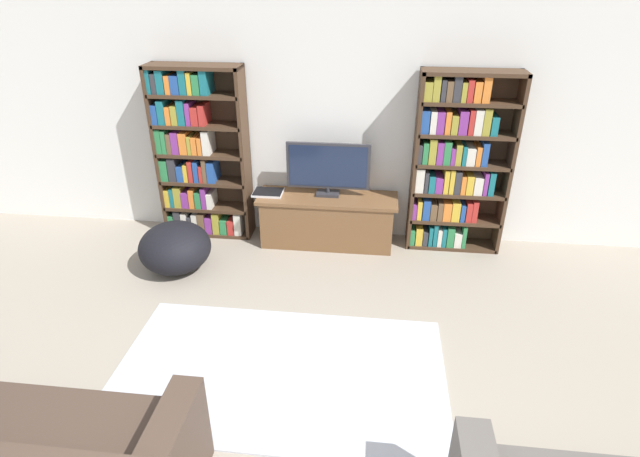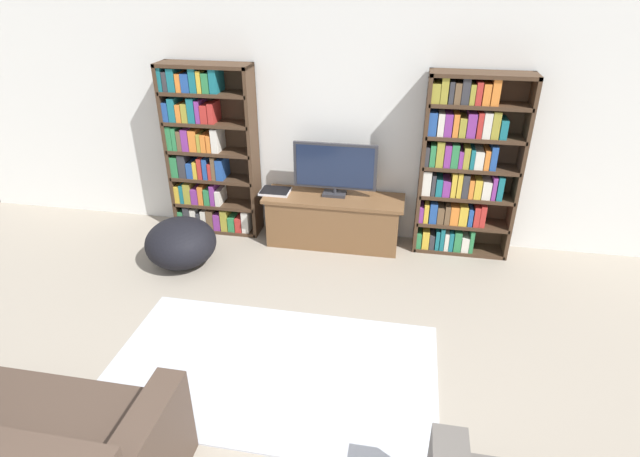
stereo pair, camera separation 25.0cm
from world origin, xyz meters
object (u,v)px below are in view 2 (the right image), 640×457
Objects in this scene: tv_stand at (333,220)px; bookshelf_right at (464,167)px; beanbag_ottoman at (181,243)px; couch_left_sectional at (18,456)px; laptop at (275,191)px; television at (335,168)px; bookshelf_left at (207,153)px.

bookshelf_right is at bearing 4.90° from tv_stand.
couch_left_sectional is at bearing -86.30° from beanbag_ottoman.
bookshelf_right reaches higher than couch_left_sectional.
laptop is 1.11m from beanbag_ottoman.
bookshelf_right is 2.13× the size of television.
bookshelf_left is 2.13× the size of television.
beanbag_ottoman is (-0.03, -0.82, -0.66)m from bookshelf_left.
bookshelf_left reaches higher than television.
couch_left_sectional is 2.48m from beanbag_ottoman.
television is 0.52× the size of couch_left_sectional.
couch_left_sectional is (-1.26, -3.23, -0.56)m from television.
tv_stand is (-1.28, -0.11, -0.65)m from bookshelf_right.
bookshelf_left reaches higher than couch_left_sectional.
television is at bearing -2.47° from bookshelf_left.
bookshelf_right is 1.28m from television.
beanbag_ottoman is at bearing -152.09° from television.
bookshelf_left reaches higher than beanbag_ottoman.
bookshelf_right is 1.10× the size of couch_left_sectional.
couch_left_sectional reaches higher than beanbag_ottoman.
bookshelf_right is at bearing 16.76° from beanbag_ottoman.
bookshelf_left is 3.35m from couch_left_sectional.
bookshelf_left is 1.10× the size of couch_left_sectional.
bookshelf_left is 1.05m from beanbag_ottoman.
bookshelf_left is at bearing 179.98° from bookshelf_right.
bookshelf_left is 1.25× the size of tv_stand.
tv_stand is at bearing -4.51° from bookshelf_left.
laptop is (-1.91, -0.10, -0.37)m from bookshelf_right.
bookshelf_left is 1.00× the size of bookshelf_right.
tv_stand reaches higher than beanbag_ottoman.
television is at bearing 90.00° from tv_stand.
television is 1.24× the size of beanbag_ottoman.
couch_left_sectional is at bearing -101.22° from laptop.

